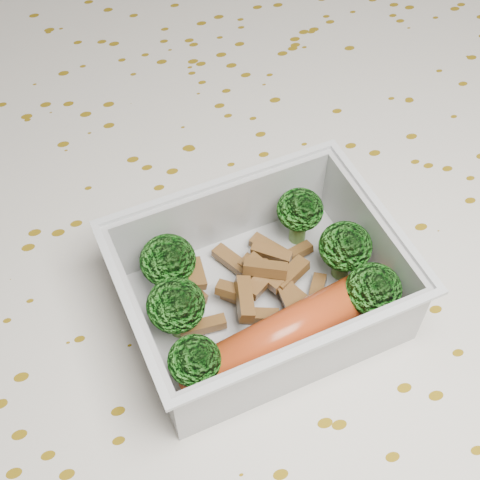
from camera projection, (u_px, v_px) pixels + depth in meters
name	position (u px, v px, depth m)	size (l,w,h in m)	color
dining_table	(243.00, 331.00, 0.55)	(1.40, 0.90, 0.75)	brown
tablecloth	(243.00, 299.00, 0.51)	(1.46, 0.96, 0.19)	silver
lunch_container	(260.00, 291.00, 0.44)	(0.19, 0.16, 0.06)	silver
broccoli_florets	(259.00, 277.00, 0.43)	(0.16, 0.12, 0.05)	#608C3F
meat_pile	(251.00, 281.00, 0.45)	(0.11, 0.07, 0.03)	brown
sausage	(291.00, 330.00, 0.42)	(0.15, 0.06, 0.03)	#B33D17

